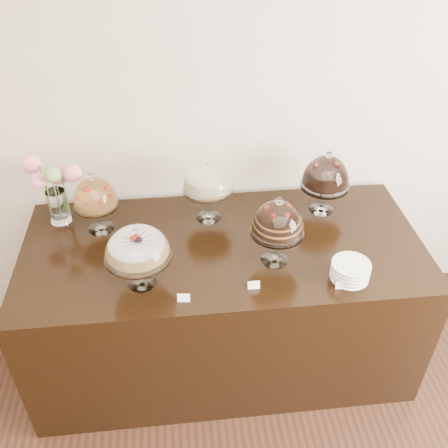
{
  "coord_description": "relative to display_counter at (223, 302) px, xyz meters",
  "views": [
    {
      "loc": [
        -0.51,
        0.35,
        2.65
      ],
      "look_at": [
        -0.29,
        2.4,
        1.08
      ],
      "focal_mm": 40.0,
      "sensor_mm": 36.0,
      "label": 1
    }
  ],
  "objects": [
    {
      "name": "cake_stand_dark_choco",
      "position": [
        0.62,
        0.27,
        0.7
      ],
      "size": [
        0.28,
        0.28,
        0.39
      ],
      "color": "white",
      "rests_on": "display_counter"
    },
    {
      "name": "price_card_left",
      "position": [
        -0.23,
        -0.4,
        0.47
      ],
      "size": [
        0.06,
        0.02,
        0.04
      ],
      "primitive_type": "cube",
      "rotation": [
        -0.21,
        0.0,
        -0.11
      ],
      "color": "white",
      "rests_on": "display_counter"
    },
    {
      "name": "price_card_extra",
      "position": [
        0.12,
        -0.35,
        0.47
      ],
      "size": [
        0.06,
        0.02,
        0.04
      ],
      "primitive_type": "cube",
      "rotation": [
        -0.21,
        0.0,
        0.02
      ],
      "color": "white",
      "rests_on": "display_counter"
    },
    {
      "name": "cake_stand_cheesecake",
      "position": [
        -0.06,
        0.26,
        0.71
      ],
      "size": [
        0.29,
        0.29,
        0.39
      ],
      "color": "white",
      "rests_on": "display_counter"
    },
    {
      "name": "wall_back",
      "position": [
        0.29,
        0.55,
        1.05
      ],
      "size": [
        5.0,
        0.04,
        3.0
      ],
      "primitive_type": "cube",
      "color": "beige",
      "rests_on": "ground"
    },
    {
      "name": "cake_stand_fruit_tart",
      "position": [
        -0.68,
        0.22,
        0.68
      ],
      "size": [
        0.25,
        0.25,
        0.37
      ],
      "color": "white",
      "rests_on": "display_counter"
    },
    {
      "name": "cake_stand_sugar_sponge",
      "position": [
        -0.44,
        -0.25,
        0.68
      ],
      "size": [
        0.33,
        0.33,
        0.36
      ],
      "color": "white",
      "rests_on": "display_counter"
    },
    {
      "name": "cake_stand_choco_layer",
      "position": [
        0.26,
        -0.16,
        0.71
      ],
      "size": [
        0.28,
        0.28,
        0.4
      ],
      "color": "white",
      "rests_on": "display_counter"
    },
    {
      "name": "display_counter",
      "position": [
        0.0,
        0.0,
        0.0
      ],
      "size": [
        2.2,
        1.0,
        0.9
      ],
      "primitive_type": "cube",
      "color": "black",
      "rests_on": "ground"
    },
    {
      "name": "flower_vase",
      "position": [
        -0.92,
        0.33,
        0.7
      ],
      "size": [
        0.33,
        0.22,
        0.41
      ],
      "color": "white",
      "rests_on": "display_counter"
    },
    {
      "name": "price_card_right",
      "position": [
        0.55,
        -0.4,
        0.47
      ],
      "size": [
        0.06,
        0.02,
        0.04
      ],
      "primitive_type": "cube",
      "rotation": [
        -0.21,
        0.0,
        -0.15
      ],
      "color": "white",
      "rests_on": "display_counter"
    },
    {
      "name": "plate_stack",
      "position": [
        0.61,
        -0.33,
        0.5
      ],
      "size": [
        0.19,
        0.19,
        0.09
      ],
      "color": "white",
      "rests_on": "display_counter"
    }
  ]
}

